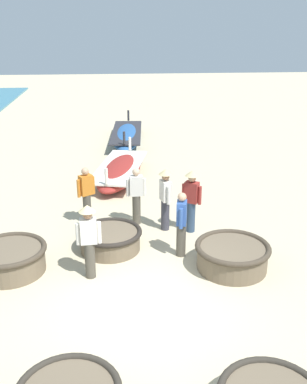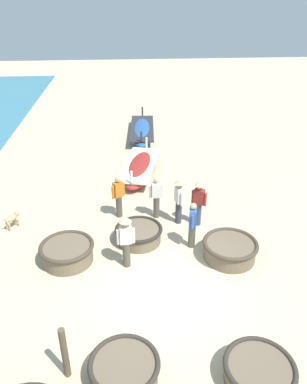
{
  "view_description": "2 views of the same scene",
  "coord_description": "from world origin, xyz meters",
  "px_view_note": "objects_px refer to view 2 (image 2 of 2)",
  "views": [
    {
      "loc": [
        -0.46,
        -7.29,
        5.16
      ],
      "look_at": [
        0.52,
        3.9,
        0.85
      ],
      "focal_mm": 42.0,
      "sensor_mm": 36.0,
      "label": 1
    },
    {
      "loc": [
        -1.05,
        -7.62,
        7.12
      ],
      "look_at": [
        -0.08,
        3.5,
        1.17
      ],
      "focal_mm": 35.0,
      "sensor_mm": 36.0,
      "label": 2
    }
  ],
  "objects_px": {
    "coracle_front_right": "(139,234)",
    "coracle_far_right": "(230,249)",
    "coracle_upturned": "(124,370)",
    "fisherman_standing_left": "(156,196)",
    "coracle_center": "(67,252)",
    "fisherman_by_coracle": "(192,224)",
    "long_boat_ochre_hull": "(140,168)",
    "fisherman_standing_right": "(126,239)",
    "fisherman_crouching": "(179,199)",
    "long_boat_blue_hull": "(142,131)",
    "fisherman_hauling": "(199,200)",
    "coracle_tilted": "(259,372)",
    "mooring_post_inland": "(65,353)",
    "fisherman_with_hat": "(119,196)",
    "dog": "(13,218)"
  },
  "relations": [
    {
      "from": "coracle_tilted",
      "to": "fisherman_standing_left",
      "type": "bearing_deg",
      "value": 102.69
    },
    {
      "from": "long_boat_ochre_hull",
      "to": "fisherman_with_hat",
      "type": "relative_size",
      "value": 2.78
    },
    {
      "from": "coracle_far_right",
      "to": "fisherman_hauling",
      "type": "height_order",
      "value": "fisherman_hauling"
    },
    {
      "from": "dog",
      "to": "long_boat_ochre_hull",
      "type": "bearing_deg",
      "value": 41.05
    },
    {
      "from": "coracle_tilted",
      "to": "fisherman_standing_left",
      "type": "height_order",
      "value": "fisherman_standing_left"
    },
    {
      "from": "fisherman_crouching",
      "to": "coracle_far_right",
      "type": "bearing_deg",
      "value": -59.24
    },
    {
      "from": "coracle_tilted",
      "to": "dog",
      "type": "distance_m",
      "value": 9.01
    },
    {
      "from": "fisherman_by_coracle",
      "to": "coracle_front_right",
      "type": "bearing_deg",
      "value": 165.35
    },
    {
      "from": "coracle_tilted",
      "to": "mooring_post_inland",
      "type": "xyz_separation_m",
      "value": [
        -3.93,
        0.48,
        0.4
      ]
    },
    {
      "from": "fisherman_by_coracle",
      "to": "fisherman_crouching",
      "type": "bearing_deg",
      "value": 98.41
    },
    {
      "from": "coracle_center",
      "to": "fisherman_crouching",
      "type": "xyz_separation_m",
      "value": [
        3.61,
        1.82,
        0.64
      ]
    },
    {
      "from": "long_boat_blue_hull",
      "to": "fisherman_by_coracle",
      "type": "height_order",
      "value": "fisherman_by_coracle"
    },
    {
      "from": "coracle_upturned",
      "to": "fisherman_hauling",
      "type": "distance_m",
      "value": 6.33
    },
    {
      "from": "fisherman_standing_left",
      "to": "fisherman_by_coracle",
      "type": "distance_m",
      "value": 2.09
    },
    {
      "from": "fisherman_by_coracle",
      "to": "dog",
      "type": "height_order",
      "value": "fisherman_by_coracle"
    },
    {
      "from": "coracle_far_right",
      "to": "coracle_upturned",
      "type": "height_order",
      "value": "coracle_far_right"
    },
    {
      "from": "coracle_front_right",
      "to": "coracle_far_right",
      "type": "bearing_deg",
      "value": -22.44
    },
    {
      "from": "fisherman_hauling",
      "to": "fisherman_with_hat",
      "type": "bearing_deg",
      "value": 164.08
    },
    {
      "from": "coracle_front_right",
      "to": "coracle_center",
      "type": "bearing_deg",
      "value": -159.2
    },
    {
      "from": "coracle_center",
      "to": "fisherman_standing_left",
      "type": "xyz_separation_m",
      "value": [
        2.88,
        2.26,
        0.52
      ]
    },
    {
      "from": "coracle_center",
      "to": "dog",
      "type": "relative_size",
      "value": 2.79
    },
    {
      "from": "long_boat_blue_hull",
      "to": "fisherman_standing_left",
      "type": "relative_size",
      "value": 3.18
    },
    {
      "from": "coracle_far_right",
      "to": "fisherman_by_coracle",
      "type": "distance_m",
      "value": 1.35
    },
    {
      "from": "long_boat_ochre_hull",
      "to": "fisherman_standing_right",
      "type": "distance_m",
      "value": 6.39
    },
    {
      "from": "coracle_far_right",
      "to": "coracle_upturned",
      "type": "relative_size",
      "value": 1.12
    },
    {
      "from": "coracle_center",
      "to": "dog",
      "type": "bearing_deg",
      "value": 136.02
    },
    {
      "from": "fisherman_with_hat",
      "to": "mooring_post_inland",
      "type": "distance_m",
      "value": 6.38
    },
    {
      "from": "coracle_far_right",
      "to": "fisherman_standing_left",
      "type": "distance_m",
      "value": 3.26
    },
    {
      "from": "coracle_center",
      "to": "coracle_upturned",
      "type": "bearing_deg",
      "value": -68.24
    },
    {
      "from": "long_boat_blue_hull",
      "to": "coracle_tilted",
      "type": "bearing_deg",
      "value": -84.45
    },
    {
      "from": "coracle_front_right",
      "to": "dog",
      "type": "height_order",
      "value": "dog"
    },
    {
      "from": "coracle_tilted",
      "to": "fisherman_standing_left",
      "type": "xyz_separation_m",
      "value": [
        -1.49,
        6.61,
        0.56
      ]
    },
    {
      "from": "coracle_front_right",
      "to": "fisherman_hauling",
      "type": "bearing_deg",
      "value": 21.5
    },
    {
      "from": "coracle_tilted",
      "to": "dog",
      "type": "relative_size",
      "value": 2.58
    },
    {
      "from": "coracle_far_right",
      "to": "fisherman_hauling",
      "type": "distance_m",
      "value": 2.12
    },
    {
      "from": "long_boat_ochre_hull",
      "to": "coracle_far_right",
      "type": "bearing_deg",
      "value": -69.13
    },
    {
      "from": "coracle_upturned",
      "to": "coracle_front_right",
      "type": "relative_size",
      "value": 0.97
    },
    {
      "from": "coracle_center",
      "to": "mooring_post_inland",
      "type": "distance_m",
      "value": 3.9
    },
    {
      "from": "long_boat_blue_hull",
      "to": "fisherman_standing_left",
      "type": "distance_m",
      "value": 8.7
    },
    {
      "from": "coracle_upturned",
      "to": "fisherman_with_hat",
      "type": "height_order",
      "value": "fisherman_with_hat"
    },
    {
      "from": "long_boat_ochre_hull",
      "to": "fisherman_standing_right",
      "type": "height_order",
      "value": "fisherman_standing_right"
    },
    {
      "from": "coracle_upturned",
      "to": "fisherman_by_coracle",
      "type": "height_order",
      "value": "fisherman_by_coracle"
    },
    {
      "from": "coracle_center",
      "to": "coracle_upturned",
      "type": "xyz_separation_m",
      "value": [
        1.63,
        -4.07,
        -0.03
      ]
    },
    {
      "from": "coracle_far_right",
      "to": "coracle_center",
      "type": "xyz_separation_m",
      "value": [
        -4.86,
        0.28,
        0.0
      ]
    },
    {
      "from": "coracle_center",
      "to": "fisherman_by_coracle",
      "type": "xyz_separation_m",
      "value": [
        3.82,
        0.4,
        0.52
      ]
    },
    {
      "from": "coracle_front_right",
      "to": "fisherman_with_hat",
      "type": "bearing_deg",
      "value": 111.18
    },
    {
      "from": "coracle_far_right",
      "to": "fisherman_standing_left",
      "type": "relative_size",
      "value": 1.06
    },
    {
      "from": "coracle_center",
      "to": "coracle_tilted",
      "type": "height_order",
      "value": "coracle_center"
    },
    {
      "from": "coracle_tilted",
      "to": "mooring_post_inland",
      "type": "relative_size",
      "value": 1.12
    },
    {
      "from": "long_boat_ochre_hull",
      "to": "fisherman_crouching",
      "type": "relative_size",
      "value": 2.62
    }
  ]
}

